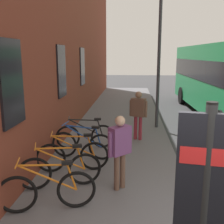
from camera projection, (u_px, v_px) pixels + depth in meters
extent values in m
plane|color=#38383A|center=(199.00, 143.00, 8.98)|extent=(60.00, 60.00, 0.00)
cube|color=slate|center=(120.00, 124.00, 11.12)|extent=(24.00, 3.50, 0.12)
cube|color=brown|center=(74.00, 35.00, 11.48)|extent=(22.00, 0.60, 7.42)
cube|color=black|center=(12.00, 83.00, 4.91)|extent=(0.90, 0.06, 1.60)
cube|color=black|center=(61.00, 71.00, 8.32)|extent=(0.90, 0.06, 1.60)
cube|color=black|center=(82.00, 66.00, 11.73)|extent=(0.90, 0.06, 1.60)
torus|color=black|center=(17.00, 195.00, 4.74)|extent=(0.24, 0.71, 0.72)
torus|color=black|center=(76.00, 190.00, 4.92)|extent=(0.24, 0.71, 0.72)
cylinder|color=orange|center=(48.00, 178.00, 4.78)|extent=(0.29, 0.99, 0.58)
cylinder|color=orange|center=(43.00, 165.00, 4.71)|extent=(0.25, 0.83, 0.09)
cylinder|color=orange|center=(72.00, 177.00, 4.85)|extent=(0.08, 0.19, 0.51)
cube|color=black|center=(67.00, 163.00, 4.78)|extent=(0.15, 0.22, 0.06)
cylinder|color=orange|center=(17.00, 163.00, 4.62)|extent=(0.47, 0.14, 0.02)
torus|color=black|center=(34.00, 174.00, 5.57)|extent=(0.28, 0.70, 0.72)
torus|color=black|center=(85.00, 169.00, 5.80)|extent=(0.28, 0.70, 0.72)
cylinder|color=orange|center=(61.00, 159.00, 5.63)|extent=(0.35, 0.98, 0.58)
cylinder|color=orange|center=(57.00, 148.00, 5.56)|extent=(0.29, 0.82, 0.09)
cylinder|color=orange|center=(81.00, 159.00, 5.73)|extent=(0.09, 0.19, 0.51)
cube|color=black|center=(77.00, 146.00, 5.65)|extent=(0.16, 0.22, 0.06)
cylinder|color=orange|center=(35.00, 146.00, 5.45)|extent=(0.46, 0.17, 0.02)
torus|color=black|center=(51.00, 158.00, 6.42)|extent=(0.20, 0.72, 0.72)
torus|color=black|center=(94.00, 156.00, 6.55)|extent=(0.20, 0.72, 0.72)
cylinder|color=orange|center=(73.00, 146.00, 6.43)|extent=(0.24, 1.00, 0.58)
cylinder|color=orange|center=(70.00, 136.00, 6.37)|extent=(0.21, 0.84, 0.09)
cylinder|color=orange|center=(91.00, 146.00, 6.49)|extent=(0.07, 0.19, 0.51)
cube|color=black|center=(88.00, 135.00, 6.42)|extent=(0.14, 0.22, 0.06)
cylinder|color=orange|center=(52.00, 134.00, 6.30)|extent=(0.48, 0.12, 0.02)
torus|color=black|center=(64.00, 144.00, 7.39)|extent=(0.15, 0.72, 0.72)
torus|color=black|center=(101.00, 147.00, 7.19)|extent=(0.15, 0.72, 0.72)
cylinder|color=#1E4CA5|center=(83.00, 136.00, 7.23)|extent=(0.16, 1.01, 0.58)
cylinder|color=#1E4CA5|center=(80.00, 127.00, 7.19)|extent=(0.14, 0.85, 0.09)
cylinder|color=#1E4CA5|center=(98.00, 138.00, 7.15)|extent=(0.06, 0.19, 0.51)
cube|color=black|center=(96.00, 127.00, 7.10)|extent=(0.12, 0.21, 0.06)
cylinder|color=#1E4CA5|center=(65.00, 123.00, 7.25)|extent=(0.48, 0.08, 0.02)
torus|color=black|center=(68.00, 137.00, 8.03)|extent=(0.19, 0.72, 0.72)
torus|color=black|center=(103.00, 136.00, 8.13)|extent=(0.19, 0.72, 0.72)
cylinder|color=black|center=(86.00, 128.00, 8.02)|extent=(0.22, 1.01, 0.58)
cylinder|color=black|center=(83.00, 120.00, 7.96)|extent=(0.19, 0.84, 0.09)
cylinder|color=black|center=(100.00, 128.00, 8.07)|extent=(0.07, 0.19, 0.51)
cube|color=black|center=(98.00, 119.00, 8.00)|extent=(0.13, 0.21, 0.06)
cylinder|color=black|center=(69.00, 118.00, 7.90)|extent=(0.48, 0.11, 0.02)
cube|color=black|center=(207.00, 172.00, 2.42)|extent=(0.17, 0.56, 1.10)
cube|color=red|center=(208.00, 155.00, 2.38)|extent=(0.17, 0.50, 0.16)
cylinder|color=black|center=(222.00, 124.00, 9.48)|extent=(1.01, 0.28, 1.00)
cylinder|color=black|center=(222.00, 96.00, 15.93)|extent=(1.01, 0.28, 1.00)
cylinder|color=black|center=(182.00, 96.00, 16.04)|extent=(1.01, 0.28, 1.00)
cube|color=#334C8C|center=(195.00, 193.00, 3.46)|extent=(0.46, 0.47, 0.57)
sphere|color=#8C664C|center=(197.00, 164.00, 3.37)|extent=(0.20, 0.20, 0.20)
cylinder|color=#334C8C|center=(213.00, 203.00, 3.29)|extent=(0.09, 0.09, 0.50)
cylinder|color=#334C8C|center=(178.00, 189.00, 3.64)|extent=(0.09, 0.09, 0.50)
cylinder|color=brown|center=(117.00, 172.00, 5.57)|extent=(0.11, 0.11, 0.78)
cylinder|color=brown|center=(123.00, 170.00, 5.67)|extent=(0.11, 0.11, 0.78)
cube|color=#723F72|center=(120.00, 140.00, 5.48)|extent=(0.48, 0.49, 0.59)
sphere|color=#D8AD8C|center=(120.00, 121.00, 5.39)|extent=(0.21, 0.21, 0.21)
cylinder|color=#723F72|center=(110.00, 145.00, 5.33)|extent=(0.09, 0.09, 0.52)
cylinder|color=#723F72|center=(129.00, 140.00, 5.65)|extent=(0.09, 0.09, 0.52)
cylinder|color=maroon|center=(136.00, 128.00, 8.95)|extent=(0.12, 0.12, 0.80)
cylinder|color=maroon|center=(140.00, 128.00, 8.88)|extent=(0.12, 0.12, 0.80)
cube|color=brown|center=(138.00, 107.00, 8.76)|extent=(0.39, 0.52, 0.60)
sphere|color=#8C664C|center=(139.00, 95.00, 8.68)|extent=(0.22, 0.22, 0.22)
cylinder|color=brown|center=(131.00, 108.00, 8.89)|extent=(0.09, 0.09, 0.53)
cylinder|color=brown|center=(146.00, 109.00, 8.66)|extent=(0.09, 0.09, 0.53)
cylinder|color=#333338|center=(159.00, 58.00, 9.95)|extent=(0.12, 0.12, 5.33)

